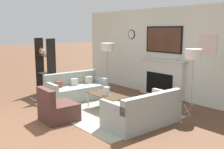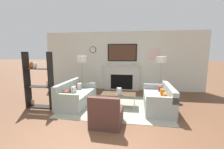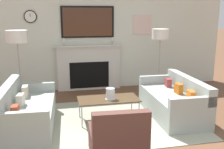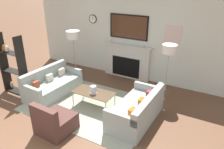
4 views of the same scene
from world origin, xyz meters
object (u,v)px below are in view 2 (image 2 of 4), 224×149
object	(u,v)px
floor_lamp_right	(161,60)
shelf_unit	(38,81)
hurricane_candle	(119,91)
coffee_table	(118,95)
couch_left	(76,96)
armchair	(106,115)
floor_lamp_left	(82,59)
couch_right	(159,100)

from	to	relation	value
floor_lamp_right	shelf_unit	world-z (taller)	shelf_unit
hurricane_candle	floor_lamp_right	bearing A→B (deg)	43.15
coffee_table	floor_lamp_right	size ratio (longest dim) A/B	0.69
couch_left	shelf_unit	bearing A→B (deg)	-156.96
couch_left	armchair	xyz separation A→B (m)	(1.31, -1.31, -0.02)
floor_lamp_left	couch_left	bearing A→B (deg)	-80.26
couch_left	coffee_table	world-z (taller)	couch_left
couch_right	armchair	world-z (taller)	armchair
hurricane_candle	armchair	bearing A→B (deg)	-97.67
couch_right	floor_lamp_left	bearing A→B (deg)	154.71
floor_lamp_left	floor_lamp_right	distance (m)	3.23
couch_right	floor_lamp_left	world-z (taller)	floor_lamp_left
floor_lamp_left	coffee_table	bearing A→B (deg)	-39.00
couch_left	floor_lamp_left	distance (m)	1.85
armchair	floor_lamp_right	size ratio (longest dim) A/B	0.48
couch_left	hurricane_candle	distance (m)	1.50
hurricane_candle	floor_lamp_left	size ratio (longest dim) A/B	0.13
hurricane_candle	couch_right	bearing A→B (deg)	0.21
hurricane_candle	floor_lamp_right	xyz separation A→B (m)	(1.51, 1.41, 0.94)
hurricane_candle	shelf_unit	world-z (taller)	shelf_unit
couch_right	coffee_table	size ratio (longest dim) A/B	1.53
couch_right	floor_lamp_left	xyz separation A→B (m)	(-2.98, 1.41, 1.18)
couch_left	armchair	distance (m)	1.85
couch_right	shelf_unit	size ratio (longest dim) A/B	0.96
hurricane_candle	shelf_unit	xyz separation A→B (m)	(-2.53, -0.44, 0.36)
couch_right	armchair	size ratio (longest dim) A/B	2.20
floor_lamp_right	hurricane_candle	bearing A→B (deg)	-136.85
couch_left	coffee_table	distance (m)	1.46
couch_right	coffee_table	xyz separation A→B (m)	(-1.29, 0.03, 0.11)
shelf_unit	couch_right	bearing A→B (deg)	6.65
armchair	floor_lamp_right	bearing A→B (deg)	58.18
armchair	floor_lamp_right	xyz separation A→B (m)	(1.68, 2.71, 1.20)
couch_left	armchair	size ratio (longest dim) A/B	2.25
armchair	couch_left	bearing A→B (deg)	135.03
coffee_table	hurricane_candle	distance (m)	0.13
floor_lamp_right	coffee_table	bearing A→B (deg)	-138.18
armchair	coffee_table	xyz separation A→B (m)	(0.15, 1.34, 0.14)
shelf_unit	floor_lamp_left	bearing A→B (deg)	66.44
couch_right	shelf_unit	world-z (taller)	shelf_unit
couch_left	shelf_unit	size ratio (longest dim) A/B	0.98
floor_lamp_right	shelf_unit	size ratio (longest dim) A/B	0.90
coffee_table	floor_lamp_left	bearing A→B (deg)	141.00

